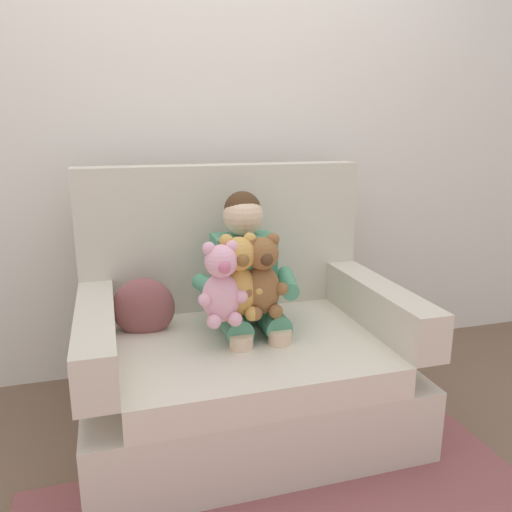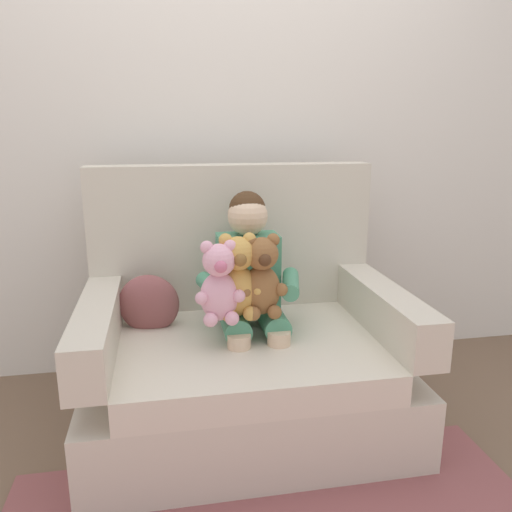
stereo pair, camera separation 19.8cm
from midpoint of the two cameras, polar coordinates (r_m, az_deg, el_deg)
name	(u,v)px [view 2 (the right image)]	position (r m, az deg, el deg)	size (l,w,h in m)	color
ground_plane	(246,425)	(2.34, 1.45, -18.45)	(8.00, 8.00, 0.00)	brown
back_wall	(222,119)	(2.67, -1.67, 15.09)	(6.00, 0.10, 2.60)	silver
armchair	(244,350)	(2.23, 1.17, -10.53)	(1.31, 0.93, 1.10)	beige
seated_child	(251,281)	(2.14, 2.04, -2.81)	(0.45, 0.39, 0.82)	#4C9370
plush_honey	(238,278)	(1.98, 0.83, -2.58)	(0.20, 0.16, 0.34)	gold
plush_pink	(219,284)	(1.93, -1.21, -3.25)	(0.19, 0.16, 0.32)	#EAA8BC
plush_brown	(262,278)	(2.00, 3.49, -2.53)	(0.20, 0.16, 0.33)	brown
throw_pillow	(149,304)	(2.22, -9.42, -5.37)	(0.26, 0.12, 0.26)	#8C4C4C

